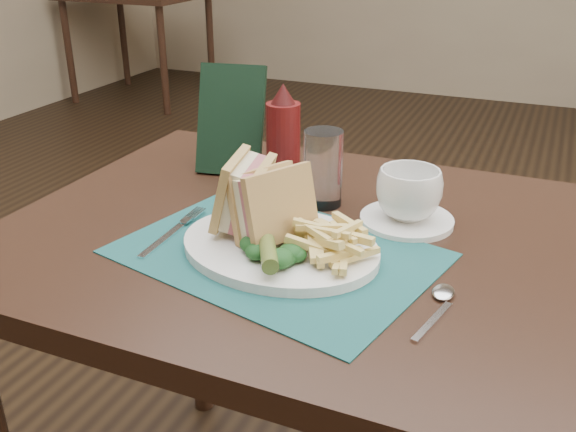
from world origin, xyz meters
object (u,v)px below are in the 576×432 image
(saucer, at_px, (407,220))
(ketchup_bottle, at_px, (283,134))
(placemat, at_px, (277,253))
(drinking_glass, at_px, (323,168))
(sandwich_half_a, at_px, (230,191))
(sandwich_half_b, at_px, (264,199))
(check_presenter, at_px, (231,120))
(plate, at_px, (280,247))
(table_bg_left, at_px, (141,46))
(coffee_cup, at_px, (409,194))
(table_main, at_px, (292,410))

(saucer, relative_size, ketchup_bottle, 0.81)
(placemat, height_order, drinking_glass, drinking_glass)
(placemat, relative_size, sandwich_half_a, 3.84)
(sandwich_half_a, distance_m, sandwich_half_b, 0.06)
(check_presenter, bearing_deg, plate, -61.27)
(table_bg_left, xyz_separation_m, ketchup_bottle, (2.38, -2.89, 0.47))
(table_bg_left, distance_m, coffee_cup, 3.99)
(table_bg_left, distance_m, sandwich_half_b, 4.00)
(check_presenter, bearing_deg, saucer, -25.86)
(placemat, height_order, plate, plate)
(placemat, relative_size, sandwich_half_b, 3.90)
(drinking_glass, distance_m, check_presenter, 0.24)
(table_bg_left, relative_size, sandwich_half_a, 7.85)
(sandwich_half_a, bearing_deg, sandwich_half_b, -17.14)
(saucer, bearing_deg, check_presenter, 164.18)
(coffee_cup, xyz_separation_m, check_presenter, (-0.37, 0.10, 0.05))
(table_main, xyz_separation_m, table_bg_left, (-2.47, 3.06, 0.00))
(saucer, distance_m, coffee_cup, 0.05)
(saucer, bearing_deg, table_bg_left, 131.46)
(table_main, relative_size, check_presenter, 4.34)
(table_main, xyz_separation_m, coffee_cup, (0.16, 0.08, 0.43))
(sandwich_half_b, distance_m, coffee_cup, 0.24)
(plate, height_order, sandwich_half_a, sandwich_half_a)
(ketchup_bottle, bearing_deg, sandwich_half_a, -86.22)
(placemat, xyz_separation_m, ketchup_bottle, (-0.10, 0.26, 0.09))
(table_bg_left, xyz_separation_m, sandwich_half_a, (2.39, -3.13, 0.45))
(table_main, relative_size, sandwich_half_b, 7.96)
(placemat, xyz_separation_m, plate, (0.00, 0.00, 0.01))
(table_bg_left, relative_size, plate, 3.00)
(sandwich_half_a, relative_size, saucer, 0.76)
(drinking_glass, bearing_deg, saucer, -7.16)
(table_main, bearing_deg, coffee_cup, 27.02)
(plate, bearing_deg, saucer, 58.09)
(table_bg_left, relative_size, coffee_cup, 8.67)
(sandwich_half_b, height_order, coffee_cup, sandwich_half_b)
(table_bg_left, relative_size, sandwich_half_b, 7.96)
(drinking_glass, bearing_deg, table_bg_left, 129.96)
(plate, distance_m, saucer, 0.23)
(sandwich_half_a, bearing_deg, table_bg_left, 115.85)
(placemat, height_order, sandwich_half_b, sandwich_half_b)
(placemat, bearing_deg, table_bg_left, 128.18)
(table_main, bearing_deg, sandwich_half_a, -137.22)
(check_presenter, bearing_deg, placemat, -62.04)
(table_main, height_order, saucer, saucer)
(table_main, distance_m, sandwich_half_b, 0.45)
(plate, distance_m, check_presenter, 0.37)
(sandwich_half_b, xyz_separation_m, check_presenter, (-0.19, 0.26, 0.03))
(saucer, bearing_deg, coffee_cup, 0.00)
(plate, height_order, drinking_glass, drinking_glass)
(check_presenter, bearing_deg, coffee_cup, -25.86)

